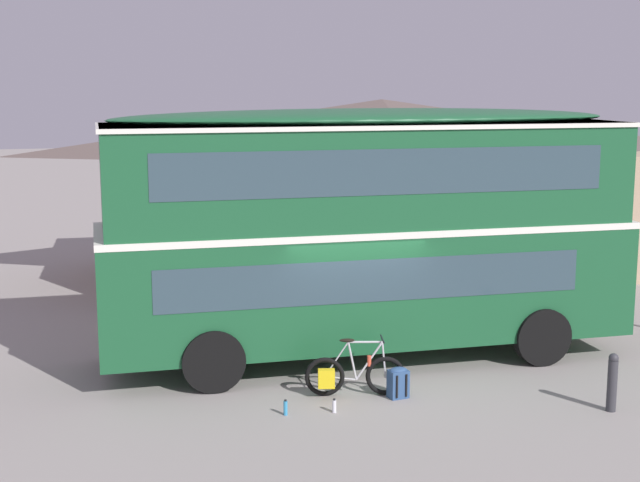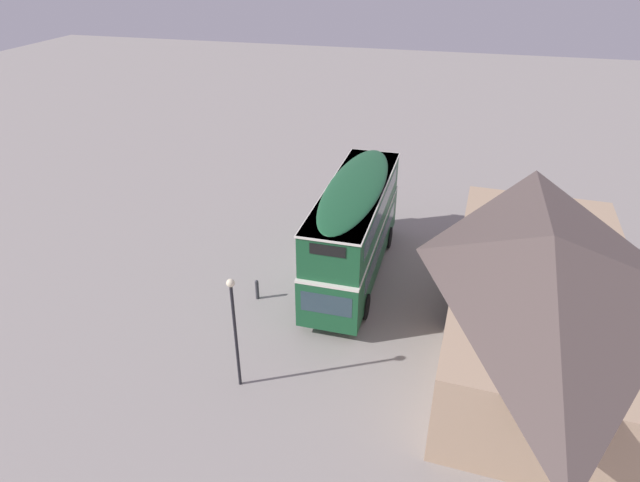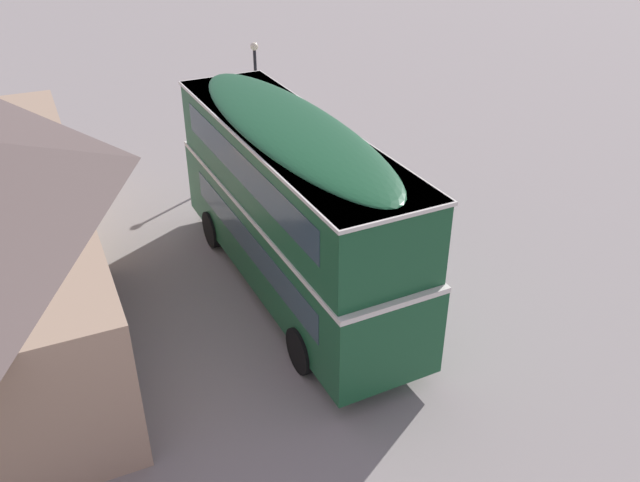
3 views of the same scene
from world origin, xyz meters
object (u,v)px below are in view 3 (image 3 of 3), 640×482
double_decker_bus (290,200)px  backpack_on_ground (367,261)px  touring_bicycle (372,273)px  water_bottle_clear_plastic (403,284)px  street_lamp (256,91)px  water_bottle_blue_sports (417,299)px  kerb_bollard (357,198)px

double_decker_bus → backpack_on_ground: bearing=-93.9°
double_decker_bus → touring_bicycle: size_ratio=5.93×
water_bottle_clear_plastic → street_lamp: street_lamp is taller
water_bottle_blue_sports → water_bottle_clear_plastic: bearing=-6.2°
double_decker_bus → touring_bicycle: double_decker_bus is taller
double_decker_bus → water_bottle_clear_plastic: double_decker_bus is taller
double_decker_bus → water_bottle_blue_sports: (-2.17, -2.55, -2.52)m
touring_bicycle → water_bottle_clear_plastic: size_ratio=7.30×
water_bottle_blue_sports → water_bottle_clear_plastic: 0.79m
double_decker_bus → water_bottle_blue_sports: size_ratio=38.64×
water_bottle_clear_plastic → street_lamp: 9.88m
kerb_bollard → backpack_on_ground: bearing=154.6°
backpack_on_ground → touring_bicycle: bearing=159.4°
backpack_on_ground → water_bottle_clear_plastic: (-1.23, -0.40, -0.17)m
double_decker_bus → water_bottle_blue_sports: double_decker_bus is taller
water_bottle_clear_plastic → street_lamp: size_ratio=0.05×
touring_bicycle → street_lamp: bearing=-3.3°
backpack_on_ground → double_decker_bus: bearing=86.1°
touring_bicycle → kerb_bollard: (3.87, -1.76, 0.13)m
backpack_on_ground → water_bottle_blue_sports: 2.05m
water_bottle_blue_sports → double_decker_bus: bearing=49.6°
water_bottle_blue_sports → street_lamp: bearing=0.4°
touring_bicycle → kerb_bollard: bearing=-24.5°
touring_bicycle → kerb_bollard: 4.25m
double_decker_bus → kerb_bollard: (2.98, -3.73, -2.14)m
touring_bicycle → backpack_on_ground: 0.79m
street_lamp → kerb_bollard: (-5.14, -1.24, -2.31)m
water_bottle_blue_sports → street_lamp: street_lamp is taller
backpack_on_ground → street_lamp: size_ratio=0.12×
double_decker_bus → touring_bicycle: 3.13m
touring_bicycle → street_lamp: size_ratio=0.37×
double_decker_bus → kerb_bollard: double_decker_bus is taller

